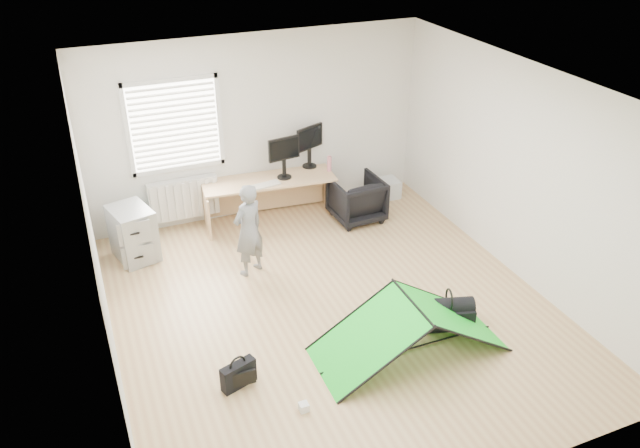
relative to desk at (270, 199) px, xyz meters
name	(u,v)px	position (x,y,z in m)	size (l,w,h in m)	color
ground	(333,308)	(-0.01, -2.39, -0.33)	(5.50, 5.50, 0.00)	tan
back_wall	(258,127)	(-0.01, 0.36, 1.02)	(5.00, 0.02, 2.70)	silver
window	(175,126)	(-1.21, 0.32, 1.22)	(1.20, 0.06, 1.20)	silver
radiator	(184,199)	(-1.21, 0.28, 0.12)	(1.00, 0.12, 0.60)	silver
desk	(270,199)	(0.00, 0.00, 0.00)	(1.94, 0.62, 0.66)	tan
filing_cabinet	(133,233)	(-2.02, -0.32, 0.04)	(0.47, 0.63, 0.73)	#939698
monitor_left	(284,163)	(0.23, -0.03, 0.56)	(0.49, 0.11, 0.46)	black
monitor_right	(309,152)	(0.72, 0.20, 0.57)	(0.50, 0.11, 0.48)	black
keyboard	(264,185)	(-0.13, -0.19, 0.34)	(0.48, 0.16, 0.02)	beige
thermos	(329,164)	(0.94, -0.06, 0.45)	(0.07, 0.07, 0.24)	#CF7483
office_chair	(357,199)	(1.20, -0.49, 0.00)	(0.71, 0.73, 0.66)	black
person	(248,230)	(-0.69, -1.26, 0.30)	(0.46, 0.30, 1.26)	slate
kite	(410,327)	(0.45, -3.41, -0.01)	(2.09, 0.91, 0.65)	#13CE23
storage_crate	(383,189)	(1.90, 0.01, -0.19)	(0.51, 0.36, 0.29)	silver
tote_bag	(138,224)	(-1.91, 0.23, -0.12)	(0.35, 0.15, 0.42)	teal
laptop_bag	(238,375)	(-1.41, -3.22, -0.19)	(0.37, 0.11, 0.28)	black
white_box	(304,407)	(-0.93, -3.79, -0.29)	(0.09, 0.09, 0.09)	silver
duffel_bag	(447,316)	(1.08, -3.18, -0.20)	(0.58, 0.29, 0.25)	black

